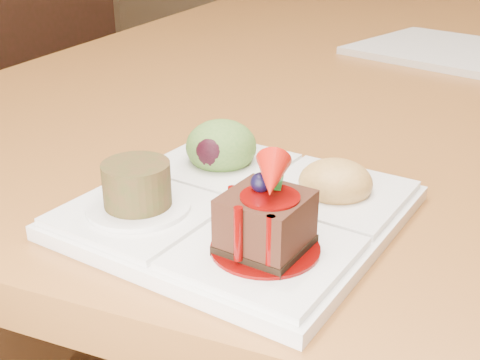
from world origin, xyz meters
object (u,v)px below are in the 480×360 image
at_px(chair_left, 87,91).
at_px(second_plate, 444,50).
at_px(dining_table, 364,77).
at_px(sampler_plate, 241,196).

relative_size(chair_left, second_plate, 3.72).
xyz_separation_m(dining_table, sampler_plate, (0.04, -0.75, 0.09)).
height_order(sampler_plate, second_plate, sampler_plate).
height_order(dining_table, second_plate, second_plate).
xyz_separation_m(dining_table, chair_left, (-0.69, 0.04, -0.11)).
relative_size(dining_table, chair_left, 1.78).
bearing_deg(dining_table, second_plate, -13.96).
bearing_deg(chair_left, dining_table, 94.32).
distance_m(dining_table, second_plate, 0.17).
height_order(chair_left, sampler_plate, chair_left).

